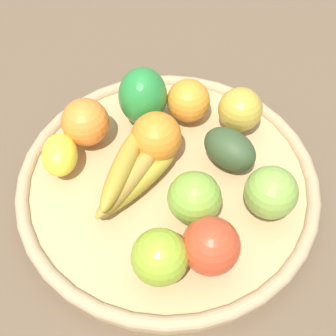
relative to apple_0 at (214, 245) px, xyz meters
name	(u,v)px	position (x,y,z in m)	size (l,w,h in m)	color
ground_plane	(168,190)	(0.00, 0.14, -0.08)	(2.40, 2.40, 0.00)	brown
basket	(168,183)	(0.00, 0.14, -0.06)	(0.45, 0.45, 0.04)	tan
apple_0	(214,245)	(0.00, 0.00, 0.00)	(0.07, 0.07, 0.07)	#C74023
avocado	(230,149)	(0.09, 0.14, -0.01)	(0.08, 0.06, 0.06)	#344828
banana_bunch	(130,175)	(-0.06, 0.15, -0.01)	(0.15, 0.14, 0.06)	#AD9730
bell_pepper	(143,96)	(0.00, 0.27, 0.01)	(0.08, 0.08, 0.09)	#268034
orange_1	(85,122)	(-0.09, 0.26, 0.00)	(0.07, 0.07, 0.07)	orange
apple_2	(271,192)	(0.11, 0.04, 0.00)	(0.07, 0.07, 0.07)	#80A742
apple_4	(240,109)	(0.14, 0.20, 0.00)	(0.07, 0.07, 0.07)	gold
apple_1	(194,198)	(0.01, 0.07, 0.00)	(0.07, 0.07, 0.07)	#7DA737
orange_2	(156,137)	(0.00, 0.19, 0.00)	(0.08, 0.08, 0.08)	orange
lemon_0	(60,155)	(-0.14, 0.22, -0.01)	(0.07, 0.05, 0.05)	yellow
orange_0	(188,101)	(0.07, 0.25, 0.00)	(0.07, 0.07, 0.07)	orange
apple_3	(160,257)	(-0.07, 0.01, 0.00)	(0.07, 0.07, 0.07)	#8EAE2B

